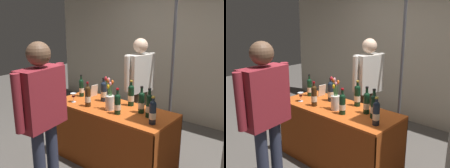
{
  "view_description": "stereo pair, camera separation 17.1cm",
  "coord_description": "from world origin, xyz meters",
  "views": [
    {
      "loc": [
        1.88,
        -2.32,
        1.88
      ],
      "look_at": [
        0.0,
        0.0,
        1.08
      ],
      "focal_mm": 40.88,
      "sensor_mm": 36.0,
      "label": 1
    },
    {
      "loc": [
        2.01,
        -2.21,
        1.88
      ],
      "look_at": [
        0.0,
        0.0,
        1.08
      ],
      "focal_mm": 40.88,
      "sensor_mm": 36.0,
      "label": 2
    }
  ],
  "objects": [
    {
      "name": "ground_plane",
      "position": [
        0.0,
        0.0,
        0.0
      ],
      "size": [
        12.0,
        12.0,
        0.0
      ],
      "primitive_type": "plane",
      "color": "#514C47"
    },
    {
      "name": "back_partition",
      "position": [
        0.0,
        1.97,
        1.6
      ],
      "size": [
        6.03,
        0.12,
        3.2
      ],
      "primitive_type": "cube",
      "color": "#B2A893",
      "rests_on": "ground_plane"
    },
    {
      "name": "tasting_table",
      "position": [
        0.0,
        0.0,
        0.53
      ],
      "size": [
        1.58,
        0.65,
        0.78
      ],
      "color": "#B74C19",
      "rests_on": "ground_plane"
    },
    {
      "name": "featured_wine_bottle",
      "position": [
        0.19,
        -0.13,
        0.91
      ],
      "size": [
        0.08,
        0.08,
        0.31
      ],
      "color": "black",
      "rests_on": "tasting_table"
    },
    {
      "name": "display_bottle_0",
      "position": [
        0.38,
        0.07,
        0.91
      ],
      "size": [
        0.07,
        0.07,
        0.32
      ],
      "color": "black",
      "rests_on": "tasting_table"
    },
    {
      "name": "display_bottle_1",
      "position": [
        0.52,
        0.01,
        0.92
      ],
      "size": [
        0.07,
        0.07,
        0.34
      ],
      "color": "black",
      "rests_on": "tasting_table"
    },
    {
      "name": "display_bottle_2",
      "position": [
        -0.26,
        -0.16,
        0.92
      ],
      "size": [
        0.07,
        0.07,
        0.32
      ],
      "color": "#38230F",
      "rests_on": "tasting_table"
    },
    {
      "name": "display_bottle_3",
      "position": [
        0.65,
        -0.12,
        0.91
      ],
      "size": [
        0.07,
        0.07,
        0.3
      ],
      "color": "#192333",
      "rests_on": "tasting_table"
    },
    {
      "name": "display_bottle_4",
      "position": [
        -0.62,
        0.08,
        0.91
      ],
      "size": [
        0.07,
        0.07,
        0.31
      ],
      "color": "black",
      "rests_on": "tasting_table"
    },
    {
      "name": "display_bottle_5",
      "position": [
        -0.24,
        0.12,
        0.92
      ],
      "size": [
        0.08,
        0.08,
        0.32
      ],
      "color": "#192333",
      "rests_on": "tasting_table"
    },
    {
      "name": "display_bottle_6",
      "position": [
        0.15,
        0.2,
        0.92
      ],
      "size": [
        0.08,
        0.08,
        0.33
      ],
      "color": "black",
      "rests_on": "tasting_table"
    },
    {
      "name": "wine_glass_near_vendor",
      "position": [
        -0.52,
        -0.16,
        0.87
      ],
      "size": [
        0.08,
        0.08,
        0.12
      ],
      "color": "silver",
      "rests_on": "tasting_table"
    },
    {
      "name": "flower_vase",
      "position": [
        0.03,
        -0.09,
        0.91
      ],
      "size": [
        0.11,
        0.11,
        0.41
      ],
      "color": "silver",
      "rests_on": "tasting_table"
    },
    {
      "name": "brochure_stand",
      "position": [
        -0.48,
        0.19,
        0.86
      ],
      "size": [
        0.04,
        0.13,
        0.17
      ],
      "primitive_type": "cube",
      "rotation": [
        0.14,
        0.0,
        1.5
      ],
      "color": "silver",
      "rests_on": "tasting_table"
    },
    {
      "name": "vendor_presenter",
      "position": [
        -0.12,
        0.8,
        0.94
      ],
      "size": [
        0.3,
        0.57,
        1.57
      ],
      "rotation": [
        0.0,
        0.0,
        -1.8
      ],
      "color": "#4C4233",
      "rests_on": "ground_plane"
    },
    {
      "name": "taster_foreground_right",
      "position": [
        -0.11,
        -0.94,
        1.0
      ],
      "size": [
        0.28,
        0.64,
        1.66
      ],
      "rotation": [
        0.0,
        0.0,
        1.73
      ],
      "color": "#2D3347",
      "rests_on": "ground_plane"
    },
    {
      "name": "booth_signpost",
      "position": [
        0.28,
        1.05,
        1.48
      ],
      "size": [
        0.6,
        0.04,
        2.38
      ],
      "color": "#47474C",
      "rests_on": "ground_plane"
    }
  ]
}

